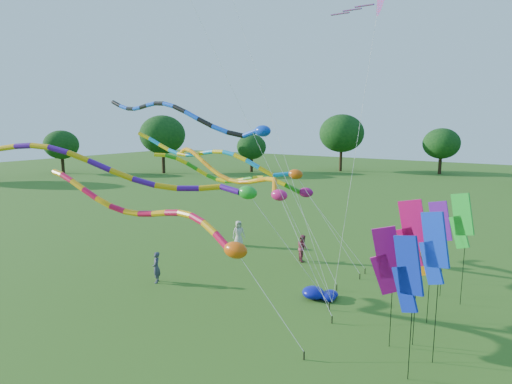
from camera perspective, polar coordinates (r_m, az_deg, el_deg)
The scene contains 20 objects.
ground at distance 17.25m, azimuth -3.56°, elevation -18.06°, with size 160.00×160.00×0.00m, color #265B18.
tree_ring at distance 16.39m, azimuth -15.56°, elevation 1.30°, with size 121.35×115.18×9.56m.
tube_kite_red at distance 18.48m, azimuth -12.69°, elevation -3.26°, with size 14.12×1.24×6.11m.
tube_kite_orange at distance 21.72m, azimuth -2.54°, elevation 2.23°, with size 11.94×4.50×6.96m.
tube_kite_purple at distance 19.68m, azimuth -16.35°, elevation 2.58°, with size 15.74×6.25×7.65m.
tube_kite_blue at distance 25.38m, azimuth -8.81°, elevation 9.84°, with size 17.55×1.98×10.00m.
tube_kite_cyan at distance 24.53m, azimuth -3.83°, elevation 4.39°, with size 14.48×1.35×7.77m.
tube_kite_green at distance 24.10m, azimuth -1.08°, elevation 1.71°, with size 12.13×2.93×6.61m.
delta_kite_high_c at distance 21.54m, azimuth 16.08°, elevation 23.42°, with size 3.15×4.55×14.08m.
banner_pole_orange at distance 18.08m, azimuth 21.63°, elevation -6.64°, with size 1.16×0.11×4.42m.
banner_pole_magenta_a at distance 15.67m, azimuth 16.99°, elevation -8.77°, with size 1.12×0.48×4.43m.
banner_pole_violet at distance 21.11m, azimuth 23.24°, elevation -4.37°, with size 1.16×0.25×4.47m.
banner_pole_blue_a at distance 14.00m, azimuth 19.51°, elevation -10.31°, with size 1.10×0.53×4.61m.
banner_pole_green at distance 20.41m, azimuth 25.69°, elevation -3.53°, with size 1.11×0.50×4.98m.
banner_pole_magenta_b at distance 15.89m, azimuth 20.10°, elevation -5.32°, with size 1.16×0.12×5.34m.
banner_pole_blue_b at distance 15.09m, azimuth 22.62°, elevation -6.99°, with size 1.09×0.56×5.14m.
blue_nylon_heap at distance 19.96m, azimuth 8.64°, elevation -13.43°, with size 1.14×1.69×0.53m.
person_a at distance 27.69m, azimuth -2.34°, elevation -5.53°, with size 0.81×0.53×1.66m, color beige.
person_b at distance 22.14m, azimuth -13.15°, elevation -9.76°, with size 0.57×0.37×1.56m, color #383A4E.
person_c at distance 24.91m, azimuth 6.25°, elevation -7.42°, with size 0.75×0.59×1.55m, color #933548.
Camera 1 is at (9.21, -12.23, 7.93)m, focal length 30.00 mm.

